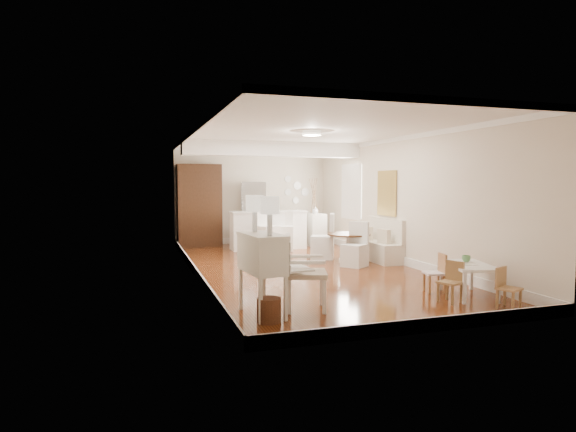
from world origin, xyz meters
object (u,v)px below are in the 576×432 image
kids_chair_a (450,282)px  sideboard (314,229)px  secretary_bureau (262,274)px  breakfast_counter (268,230)px  kids_chair_b (434,273)px  pantry_cabinet (199,206)px  gustavian_armchair (306,272)px  slip_chair_far (322,236)px  bar_stool_left (268,232)px  kids_table (468,280)px  slip_chair_near (355,244)px  kids_chair_c (509,288)px  bar_stool_right (285,231)px  wicker_basket (269,310)px  fridge (265,213)px  dining_table (349,248)px

kids_chair_a → sideboard: sideboard is taller
secretary_bureau → breakfast_counter: (1.80, 6.24, -0.04)m
kids_chair_b → pantry_cabinet: bearing=-144.2°
gustavian_armchair → slip_chair_far: same height
secretary_bureau → slip_chair_far: secretary_bureau is taller
pantry_cabinet → bar_stool_left: bearing=-51.0°
kids_table → slip_chair_near: 3.05m
sideboard → slip_chair_near: bearing=-96.3°
gustavian_armchair → slip_chair_near: bearing=-18.8°
kids_chair_c → bar_stool_right: size_ratio=0.58×
wicker_basket → kids_chair_b: (3.03, 0.81, 0.17)m
kids_chair_b → fridge: fridge is taller
bar_stool_left → kids_chair_b: bearing=-94.5°
bar_stool_right → fridge: size_ratio=0.57×
kids_chair_c → fridge: bearing=77.5°
secretary_bureau → wicker_basket: size_ratio=3.55×
kids_table → slip_chair_far: bearing=100.5°
secretary_bureau → sideboard: bearing=57.3°
kids_table → bar_stool_right: bearing=101.9°
gustavian_armchair → dining_table: 4.13m
kids_chair_a → bar_stool_left: bar_stool_left is taller
wicker_basket → slip_chair_far: slip_chair_far is taller
kids_chair_b → breakfast_counter: breakfast_counter is taller
breakfast_counter → bar_stool_right: (0.35, -0.44, 0.00)m
gustavian_armchair → kids_chair_a: gustavian_armchair is taller
wicker_basket → kids_table: kids_table is taller
kids_chair_a → slip_chair_near: (-0.01, 3.24, 0.16)m
wicker_basket → kids_chair_c: (3.43, -0.40, 0.14)m
kids_chair_b → pantry_cabinet: pantry_cabinet is taller
bar_stool_right → pantry_cabinet: bearing=161.1°
kids_table → kids_chair_a: bearing=-155.0°
kids_chair_a → wicker_basket: bearing=-108.7°
gustavian_armchair → kids_chair_b: bearing=-63.8°
pantry_cabinet → wicker_basket: bearing=-90.8°
slip_chair_near → sideboard: slip_chair_near is taller
slip_chair_near → breakfast_counter: size_ratio=0.46×
gustavian_armchair → dining_table: bearing=-15.9°
secretary_bureau → bar_stool_right: 6.19m
kids_table → breakfast_counter: size_ratio=0.50×
breakfast_counter → fridge: size_ratio=1.14×
secretary_bureau → fridge: (2.00, 7.29, 0.34)m
secretary_bureau → dining_table: 4.60m
secretary_bureau → breakfast_counter: 6.50m
kids_chair_a → slip_chair_near: 3.25m
secretary_bureau → slip_chair_near: 4.16m
kids_chair_a → kids_chair_c: bearing=24.9°
bar_stool_right → fridge: 1.54m
dining_table → bar_stool_right: (-0.78, 2.27, 0.19)m
wicker_basket → bar_stool_left: (1.59, 5.83, 0.40)m
gustavian_armchair → sideboard: (2.57, 6.46, -0.07)m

